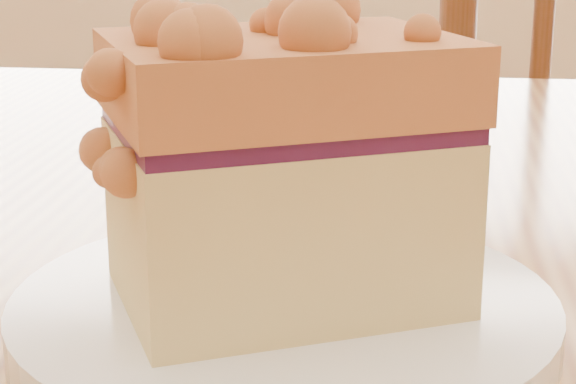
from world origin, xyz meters
The scene contains 2 objects.
plate centered at (-0.22, -0.07, 0.76)m, with size 0.21×0.21×0.02m.
cake_slice centered at (-0.23, -0.07, 0.82)m, with size 0.15×0.13×0.12m.
Camera 1 is at (-0.20, -0.43, 0.91)m, focal length 62.00 mm.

